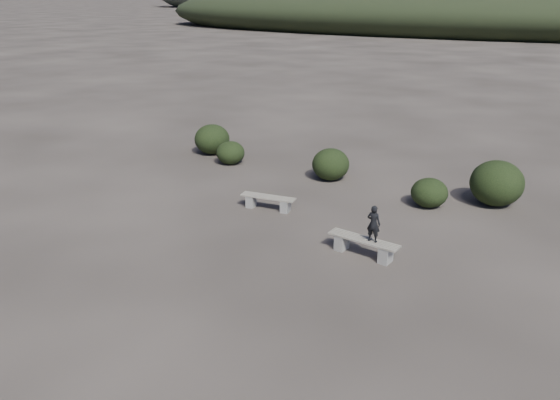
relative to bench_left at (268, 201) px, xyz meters
The scene contains 9 objects.
ground 5.37m from the bench_left, 72.38° to the right, with size 1200.00×1200.00×0.00m, color #2D2723.
bench_left is the anchor object (origin of this frame).
bench_right 3.89m from the bench_left, 19.91° to the right, with size 1.83×0.51×0.45m.
seated_person 4.17m from the bench_left, 19.02° to the right, with size 0.33×0.22×0.92m, color black.
shrub_a 4.90m from the bench_left, 140.16° to the left, with size 1.06×1.06×0.86m, color black.
shrub_b 3.50m from the bench_left, 85.49° to the left, with size 1.27×1.27×1.09m, color black.
shrub_c 4.84m from the bench_left, 35.16° to the left, with size 1.10×1.10×0.88m, color black.
shrub_d 6.89m from the bench_left, 35.53° to the left, with size 1.57×1.57×1.38m, color black.
shrub_f 6.52m from the bench_left, 143.45° to the left, with size 1.40×1.40×1.18m, color black.
Camera 1 is at (6.74, -7.45, 6.00)m, focal length 35.00 mm.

